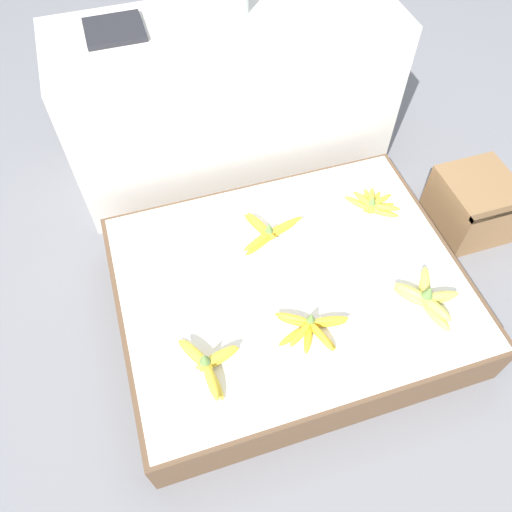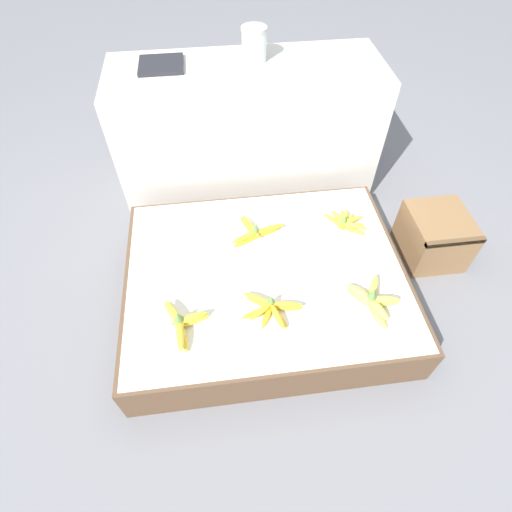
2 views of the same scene
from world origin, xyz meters
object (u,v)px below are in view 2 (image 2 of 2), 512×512
at_px(banana_bunch_front_left, 182,322).
at_px(banana_bunch_front_midleft, 270,309).
at_px(glass_jar, 254,44).
at_px(wooden_crate, 434,236).
at_px(banana_bunch_middle_midright, 346,222).
at_px(banana_bunch_front_midright, 374,299).
at_px(banana_bunch_middle_midleft, 255,231).
at_px(foam_tray_white, 339,64).

distance_m(banana_bunch_front_left, banana_bunch_front_midleft, 0.35).
bearing_deg(banana_bunch_front_midleft, glass_jar, 86.04).
relative_size(banana_bunch_front_left, glass_jar, 1.64).
height_order(wooden_crate, banana_bunch_middle_midright, banana_bunch_middle_midright).
bearing_deg(banana_bunch_middle_midright, banana_bunch_front_midright, -91.27).
bearing_deg(banana_bunch_middle_midleft, foam_tray_white, 51.11).
distance_m(banana_bunch_front_midleft, banana_bunch_middle_midright, 0.61).
xyz_separation_m(banana_bunch_middle_midleft, glass_jar, (0.09, 0.70, 0.54)).
distance_m(glass_jar, foam_tray_white, 0.41).
height_order(wooden_crate, banana_bunch_front_midleft, banana_bunch_front_midleft).
relative_size(wooden_crate, banana_bunch_middle_midright, 1.67).
xyz_separation_m(banana_bunch_front_left, banana_bunch_middle_midleft, (0.34, 0.44, -0.01)).
distance_m(banana_bunch_front_midright, banana_bunch_middle_midleft, 0.61).
bearing_deg(banana_bunch_front_midleft, wooden_crate, 23.41).
bearing_deg(banana_bunch_middle_midleft, glass_jar, 83.03).
height_order(banana_bunch_middle_midleft, foam_tray_white, foam_tray_white).
bearing_deg(banana_bunch_middle_midleft, wooden_crate, -2.35).
distance_m(banana_bunch_front_left, glass_jar, 1.33).
xyz_separation_m(banana_bunch_front_midleft, banana_bunch_middle_midright, (0.43, 0.43, -0.00)).
bearing_deg(foam_tray_white, banana_bunch_middle_midleft, -128.89).
distance_m(banana_bunch_middle_midleft, banana_bunch_middle_midright, 0.44).
height_order(banana_bunch_front_midleft, foam_tray_white, foam_tray_white).
bearing_deg(banana_bunch_front_midright, wooden_crate, 40.27).
height_order(banana_bunch_front_left, foam_tray_white, foam_tray_white).
relative_size(wooden_crate, foam_tray_white, 1.10).
bearing_deg(banana_bunch_front_midleft, banana_bunch_middle_midright, 45.14).
distance_m(wooden_crate, foam_tray_white, 0.96).
xyz_separation_m(wooden_crate, banana_bunch_front_left, (-1.24, -0.41, 0.12)).
bearing_deg(banana_bunch_front_midleft, banana_bunch_front_left, -176.55).
height_order(banana_bunch_middle_midright, glass_jar, glass_jar).
bearing_deg(banana_bunch_front_left, banana_bunch_front_midright, 0.47).
bearing_deg(banana_bunch_middle_midleft, banana_bunch_middle_midright, 1.03).
bearing_deg(glass_jar, banana_bunch_front_left, -110.51).
relative_size(banana_bunch_front_left, banana_bunch_middle_midright, 1.36).
distance_m(banana_bunch_front_left, foam_tray_white, 1.40).
relative_size(wooden_crate, banana_bunch_front_midright, 1.26).
bearing_deg(banana_bunch_front_left, banana_bunch_middle_midright, 30.13).
bearing_deg(wooden_crate, glass_jar, 137.88).
bearing_deg(banana_bunch_front_midright, banana_bunch_front_midleft, 177.98).
height_order(banana_bunch_front_midleft, banana_bunch_middle_midleft, banana_bunch_middle_midleft).
bearing_deg(banana_bunch_front_left, banana_bunch_middle_midleft, 52.39).
bearing_deg(banana_bunch_middle_midright, foam_tray_white, 85.85).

